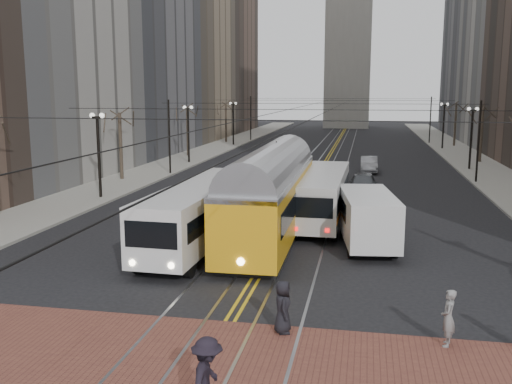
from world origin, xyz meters
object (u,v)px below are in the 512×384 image
at_px(sedan_grey, 363,184).
at_px(pedestrian_b, 448,318).
at_px(cargo_van, 368,221).
at_px(pedestrian_d, 207,379).
at_px(transit_bus, 201,215).
at_px(streetcar, 271,202).
at_px(rear_bus, 322,197).
at_px(pedestrian_a, 283,307).
at_px(sedan_silver, 369,164).

relative_size(sedan_grey, pedestrian_b, 2.81).
distance_m(cargo_van, pedestrian_d, 15.76).
height_order(transit_bus, cargo_van, transit_bus).
distance_m(streetcar, rear_bus, 4.43).
xyz_separation_m(transit_bus, pedestrian_b, (10.11, -9.27, -0.62)).
relative_size(rear_bus, pedestrian_b, 6.39).
relative_size(pedestrian_a, pedestrian_b, 0.97).
bearing_deg(streetcar, pedestrian_b, -59.17).
bearing_deg(pedestrian_b, transit_bus, -122.55).
bearing_deg(pedestrian_a, sedan_grey, -18.46).
xyz_separation_m(pedestrian_a, pedestrian_d, (-0.97, -5.00, 0.15)).
relative_size(transit_bus, pedestrian_d, 6.07).
bearing_deg(streetcar, transit_bus, -141.68).
bearing_deg(pedestrian_b, streetcar, -138.71).
height_order(sedan_grey, sedan_silver, sedan_grey).
distance_m(rear_bus, sedan_grey, 9.22).
distance_m(transit_bus, pedestrian_d, 14.91).
distance_m(rear_bus, cargo_van, 5.67).
xyz_separation_m(transit_bus, sedan_silver, (7.94, 27.26, -0.77)).
xyz_separation_m(rear_bus, sedan_silver, (2.64, 21.07, -0.70)).
bearing_deg(rear_bus, sedan_silver, 83.96).
height_order(pedestrian_a, pedestrian_b, pedestrian_b).
bearing_deg(sedan_grey, pedestrian_b, -83.89).
bearing_deg(pedestrian_a, streetcar, -2.19).
xyz_separation_m(transit_bus, rear_bus, (5.30, 6.19, -0.07)).
bearing_deg(cargo_van, sedan_grey, 83.46).
bearing_deg(streetcar, pedestrian_a, -79.41).
height_order(rear_bus, pedestrian_d, rear_bus).
height_order(transit_bus, rear_bus, transit_bus).
bearing_deg(pedestrian_a, transit_bus, 16.44).
relative_size(cargo_van, pedestrian_b, 3.46).
xyz_separation_m(transit_bus, streetcar, (3.00, 2.41, 0.30)).
bearing_deg(pedestrian_b, pedestrian_d, -39.23).
xyz_separation_m(transit_bus, pedestrian_d, (4.32, -14.27, -0.49)).
relative_size(transit_bus, cargo_van, 2.03).
xyz_separation_m(streetcar, pedestrian_b, (7.11, -11.68, -0.92)).
bearing_deg(sedan_grey, sedan_silver, 87.93).
bearing_deg(cargo_van, streetcar, 156.94).
height_order(pedestrian_b, pedestrian_d, pedestrian_d).
bearing_deg(pedestrian_d, transit_bus, 15.18).
xyz_separation_m(pedestrian_a, pedestrian_b, (4.82, 0.00, 0.02)).
relative_size(streetcar, sedan_grey, 3.18).
distance_m(cargo_van, sedan_silver, 26.16).
bearing_deg(sedan_grey, streetcar, -109.51).
xyz_separation_m(streetcar, pedestrian_d, (1.32, -16.68, -0.79)).
xyz_separation_m(sedan_silver, pedestrian_d, (-3.62, -41.52, 0.28)).
bearing_deg(pedestrian_d, streetcar, 2.86).
bearing_deg(cargo_van, rear_bus, 108.51).
distance_m(pedestrian_b, pedestrian_d, 7.65).
xyz_separation_m(sedan_grey, sedan_silver, (0.44, 12.14, -0.10)).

